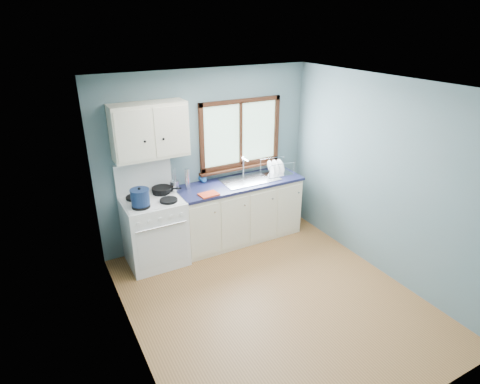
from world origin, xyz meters
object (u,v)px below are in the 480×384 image
base_cabinets (239,213)px  utensil_crock (175,186)px  dish_rack (276,170)px  thermos (187,179)px  sink (250,184)px  stockpot (140,197)px  gas_range (154,229)px  skillet (162,189)px

base_cabinets → utensil_crock: utensil_crock is taller
dish_rack → thermos: bearing=-178.5°
sink → thermos: bearing=173.1°
stockpot → utensil_crock: utensil_crock is taller
thermos → base_cabinets: bearing=-8.5°
dish_rack → utensil_crock: bearing=-178.4°
gas_range → base_cabinets: gas_range is taller
utensil_crock → dish_rack: utensil_crock is taller
gas_range → thermos: 0.81m
stockpot → base_cabinets: bearing=6.3°
sink → thermos: sink is taller
utensil_crock → gas_range: bearing=-159.8°
skillet → utensil_crock: size_ratio=1.08×
skillet → dish_rack: dish_rack is taller
thermos → utensil_crock: bearing=178.0°
sink → skillet: 1.30m
stockpot → utensil_crock: size_ratio=0.76×
stockpot → utensil_crock: (0.55, 0.28, -0.06)m
base_cabinets → dish_rack: 0.87m
gas_range → sink: 1.53m
base_cabinets → thermos: thermos is taller
gas_range → thermos: (0.56, 0.13, 0.57)m
dish_rack → base_cabinets: bearing=-172.9°
base_cabinets → thermos: 1.00m
base_cabinets → gas_range: bearing=-179.2°
gas_range → dish_rack: 2.02m
gas_range → skillet: (0.19, 0.14, 0.49)m
thermos → dish_rack: bearing=-3.6°
gas_range → thermos: bearing=13.2°
utensil_crock → thermos: (0.18, -0.01, 0.07)m
base_cabinets → skillet: 1.26m
base_cabinets → stockpot: size_ratio=6.25×
utensil_crock → thermos: size_ratio=1.31×
utensil_crock → thermos: bearing=-2.0°
skillet → utensil_crock: utensil_crock is taller
base_cabinets → stockpot: stockpot is taller
thermos → dish_rack: thermos is taller
sink → thermos: (-0.93, 0.11, 0.21)m
sink → dish_rack: bearing=2.9°
sink → dish_rack: 0.49m
utensil_crock → stockpot: bearing=-152.8°
gas_range → base_cabinets: size_ratio=0.74×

